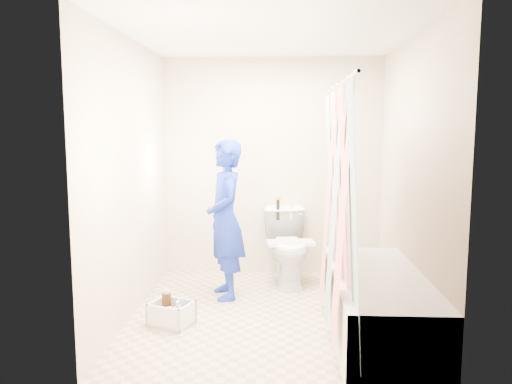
{
  "coord_description": "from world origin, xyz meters",
  "views": [
    {
      "loc": [
        0.09,
        -4.24,
        1.63
      ],
      "look_at": [
        -0.14,
        0.35,
        1.04
      ],
      "focal_mm": 35.0,
      "sensor_mm": 36.0,
      "label": 1
    }
  ],
  "objects_px": {
    "bathtub": "(377,303)",
    "cleaning_caddy": "(172,315)",
    "plumber": "(225,220)",
    "toilet": "(288,246)"
  },
  "relations": [
    {
      "from": "bathtub",
      "to": "cleaning_caddy",
      "type": "relative_size",
      "value": 4.32
    },
    {
      "from": "bathtub",
      "to": "plumber",
      "type": "height_order",
      "value": "plumber"
    },
    {
      "from": "toilet",
      "to": "plumber",
      "type": "distance_m",
      "value": 0.86
    },
    {
      "from": "plumber",
      "to": "cleaning_caddy",
      "type": "xyz_separation_m",
      "value": [
        -0.37,
        -0.74,
        -0.67
      ]
    },
    {
      "from": "cleaning_caddy",
      "to": "bathtub",
      "type": "bearing_deg",
      "value": 18.15
    },
    {
      "from": "plumber",
      "to": "bathtub",
      "type": "bearing_deg",
      "value": 38.37
    },
    {
      "from": "bathtub",
      "to": "toilet",
      "type": "relative_size",
      "value": 2.23
    },
    {
      "from": "plumber",
      "to": "cleaning_caddy",
      "type": "bearing_deg",
      "value": -44.02
    },
    {
      "from": "plumber",
      "to": "toilet",
      "type": "bearing_deg",
      "value": 109.8
    },
    {
      "from": "bathtub",
      "to": "cleaning_caddy",
      "type": "distance_m",
      "value": 1.67
    }
  ]
}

